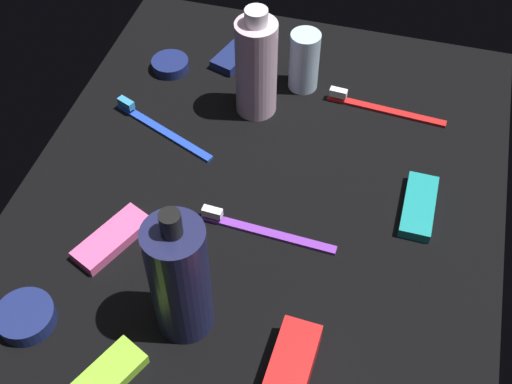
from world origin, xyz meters
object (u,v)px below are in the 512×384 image
object	(u,v)px
cream_tin_right	(26,317)
snack_bar_pink	(112,239)
toothbrush_red	(379,107)
bodywash_bottle	(256,67)
deodorant_stick	(304,61)
snack_bar_lime	(101,382)
snack_bar_teal	(419,206)
toothbrush_blue	(158,126)
cream_tin_left	(170,65)
toothbrush_purple	(259,229)
lotion_bottle	(180,279)
snack_bar_navy	(238,52)

from	to	relation	value
cream_tin_right	snack_bar_pink	bearing A→B (deg)	-20.87
toothbrush_red	cream_tin_right	world-z (taller)	same
bodywash_bottle	snack_bar_pink	size ratio (longest dim) A/B	1.67
deodorant_stick	snack_bar_lime	size ratio (longest dim) A/B	0.93
toothbrush_red	snack_bar_teal	world-z (taller)	toothbrush_red
bodywash_bottle	snack_bar_lime	xyz separation A→B (cm)	(-46.79, 4.41, -7.17)
toothbrush_blue	cream_tin_left	size ratio (longest dim) A/B	2.91
bodywash_bottle	deodorant_stick	size ratio (longest dim) A/B	1.80
bodywash_bottle	cream_tin_left	size ratio (longest dim) A/B	2.96
toothbrush_purple	toothbrush_red	world-z (taller)	same
lotion_bottle	snack_bar_lime	distance (cm)	14.14
bodywash_bottle	snack_bar_pink	distance (cm)	31.65
toothbrush_blue	cream_tin_right	world-z (taller)	same
deodorant_stick	toothbrush_red	world-z (taller)	deodorant_stick
deodorant_stick	snack_bar_navy	xyz separation A→B (cm)	(4.36, 11.72, -4.07)
lotion_bottle	deodorant_stick	bearing A→B (deg)	-5.14
snack_bar_teal	cream_tin_right	size ratio (longest dim) A/B	1.53
snack_bar_teal	toothbrush_blue	bearing A→B (deg)	83.06
bodywash_bottle	cream_tin_right	size ratio (longest dim) A/B	2.55
deodorant_stick	toothbrush_blue	distance (cm)	24.04
toothbrush_purple	snack_bar_teal	bearing A→B (deg)	-64.80
toothbrush_blue	cream_tin_right	size ratio (longest dim) A/B	2.51
toothbrush_purple	snack_bar_lime	xyz separation A→B (cm)	(-24.46, 10.99, 0.14)
cream_tin_right	cream_tin_left	bearing A→B (deg)	-0.33
snack_bar_navy	snack_bar_teal	xyz separation A→B (cm)	(-24.46, -31.92, 0.00)
snack_bar_lime	toothbrush_blue	bearing A→B (deg)	37.03
lotion_bottle	snack_bar_lime	xyz separation A→B (cm)	(-10.06, 6.11, -7.85)
snack_bar_navy	snack_bar_teal	world-z (taller)	same
lotion_bottle	snack_bar_pink	distance (cm)	16.81
toothbrush_purple	cream_tin_right	bearing A→B (deg)	131.10
snack_bar_navy	snack_bar_pink	bearing A→B (deg)	-169.10
snack_bar_pink	toothbrush_blue	bearing A→B (deg)	28.92
toothbrush_purple	cream_tin_right	world-z (taller)	same
snack_bar_pink	toothbrush_red	bearing A→B (deg)	-16.71
toothbrush_purple	snack_bar_navy	bearing A→B (deg)	20.74
toothbrush_blue	snack_bar_lime	bearing A→B (deg)	-167.95
bodywash_bottle	toothbrush_purple	xyz separation A→B (cm)	(-22.33, -6.58, -7.32)
bodywash_bottle	deodorant_stick	bearing A→B (deg)	-39.44
bodywash_bottle	cream_tin_right	xyz separation A→B (cm)	(-41.92, 15.88, -6.89)
snack_bar_teal	toothbrush_red	bearing A→B (deg)	24.58
snack_bar_pink	snack_bar_teal	world-z (taller)	same
snack_bar_teal	cream_tin_right	bearing A→B (deg)	125.02
bodywash_bottle	toothbrush_purple	size ratio (longest dim) A/B	0.96
deodorant_stick	snack_bar_lime	xyz separation A→B (cm)	(-53.62, 10.02, -4.07)
bodywash_bottle	cream_tin_right	bearing A→B (deg)	159.25
lotion_bottle	deodorant_stick	size ratio (longest dim) A/B	2.04
toothbrush_red	snack_bar_teal	size ratio (longest dim) A/B	1.73
toothbrush_purple	toothbrush_red	size ratio (longest dim) A/B	1.00
toothbrush_purple	snack_bar_lime	distance (cm)	26.82
toothbrush_blue	snack_bar_lime	size ratio (longest dim) A/B	1.64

